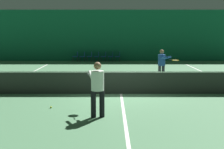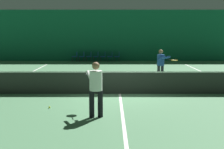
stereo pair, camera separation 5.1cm
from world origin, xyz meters
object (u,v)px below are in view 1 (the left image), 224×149
courtside_chair_3 (96,56)px  courtside_chair_2 (89,56)px  courtside_chair_4 (103,56)px  tennis_ball (49,107)px  player_near (96,85)px  courtside_chair_0 (75,56)px  player_far (161,63)px  tennis_net (120,82)px  courtside_chair_6 (117,56)px  courtside_chair_1 (82,56)px  courtside_chair_5 (110,56)px

courtside_chair_3 → courtside_chair_2: bearing=-90.0°
courtside_chair_4 → tennis_ball: size_ratio=12.73×
player_near → courtside_chair_0: player_near is taller
player_far → courtside_chair_2: size_ratio=1.97×
tennis_net → courtside_chair_6: tennis_net is taller
courtside_chair_1 → courtside_chair_3: same height
tennis_ball → player_far: bearing=51.4°
tennis_net → courtside_chair_1: size_ratio=14.29×
courtside_chair_0 → courtside_chair_3: (1.85, 0.00, 0.00)m
courtside_chair_0 → courtside_chair_6: same height
courtside_chair_5 → courtside_chair_0: bearing=-90.0°
player_far → courtside_chair_3: 11.52m
courtside_chair_3 → courtside_chair_4: (0.62, 0.00, 0.00)m
player_far → tennis_ball: player_far is taller
player_near → courtside_chair_2: size_ratio=2.02×
courtside_chair_1 → courtside_chair_6: (3.08, 0.00, 0.00)m
player_far → courtside_chair_4: size_ratio=1.97×
courtside_chair_1 → courtside_chair_4: size_ratio=1.00×
courtside_chair_0 → courtside_chair_4: bearing=90.0°
courtside_chair_1 → player_far: bearing=25.6°
courtside_chair_0 → tennis_ball: (1.05, -16.75, -0.45)m
player_far → courtside_chair_1: player_far is taller
tennis_net → courtside_chair_5: size_ratio=14.29×
courtside_chair_4 → tennis_ball: (-1.41, -16.75, -0.45)m
tennis_net → player_near: 3.67m
courtside_chair_2 → courtside_chair_6: (2.46, 0.00, 0.00)m
courtside_chair_1 → courtside_chair_2: bearing=90.0°
player_far → courtside_chair_1: 11.99m
player_near → courtside_chair_0: size_ratio=2.02×
courtside_chair_5 → tennis_ball: size_ratio=12.73×
player_far → courtside_chair_1: size_ratio=1.97×
courtside_chair_4 → courtside_chair_6: same height
courtside_chair_3 → tennis_ball: bearing=-2.7°
courtside_chair_2 → courtside_chair_6: same height
player_near → player_far: bearing=-37.4°
tennis_net → courtside_chair_6: (0.17, 14.29, -0.03)m
courtside_chair_5 → courtside_chair_6: size_ratio=1.00×
courtside_chair_2 → courtside_chair_1: bearing=-90.0°
courtside_chair_5 → courtside_chair_2: bearing=-90.0°
courtside_chair_1 → courtside_chair_2: (0.62, 0.00, 0.00)m
courtside_chair_3 → tennis_ball: courtside_chair_3 is taller
courtside_chair_0 → courtside_chair_2: same height
courtside_chair_6 → tennis_net: bearing=-0.7°
courtside_chair_2 → tennis_ball: courtside_chair_2 is taller
courtside_chair_5 → player_near: bearing=-1.2°
courtside_chair_2 → tennis_ball: size_ratio=12.73×
player_near → courtside_chair_0: bearing=-5.1°
courtside_chair_5 → tennis_ball: courtside_chair_5 is taller
courtside_chair_0 → courtside_chair_2: 1.23m
player_far → courtside_chair_3: size_ratio=1.97×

